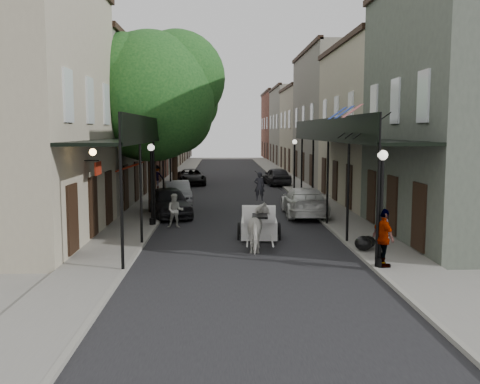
{
  "coord_description": "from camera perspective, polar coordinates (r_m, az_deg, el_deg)",
  "views": [
    {
      "loc": [
        -0.91,
        -18.42,
        4.42
      ],
      "look_at": [
        -0.05,
        6.15,
        1.6
      ],
      "focal_mm": 40.0,
      "sensor_mm": 36.0,
      "label": 1
    }
  ],
  "objects": [
    {
      "name": "lamppost_left",
      "position": [
        24.74,
        -9.4,
        0.96
      ],
      "size": [
        0.32,
        0.32,
        3.71
      ],
      "color": "black",
      "rests_on": "sidewalk_left"
    },
    {
      "name": "car_right_near",
      "position": [
        28.0,
        6.87,
        -1.02
      ],
      "size": [
        2.26,
        5.27,
        1.51
      ],
      "primitive_type": "imported",
      "rotation": [
        0.0,
        0.0,
        3.11
      ],
      "color": "silver",
      "rests_on": "ground"
    },
    {
      "name": "horse",
      "position": [
        19.76,
        2.14,
        -3.88
      ],
      "size": [
        1.02,
        2.05,
        1.69
      ],
      "primitive_type": "imported",
      "rotation": [
        0.0,
        0.0,
        3.09
      ],
      "color": "silver",
      "rests_on": "ground"
    },
    {
      "name": "gallery_left",
      "position": [
        25.7,
        -10.73,
        5.61
      ],
      "size": [
        2.2,
        18.05,
        4.88
      ],
      "color": "black",
      "rests_on": "sidewalk_left"
    },
    {
      "name": "car_right_far",
      "position": [
        43.65,
        3.94,
        1.69
      ],
      "size": [
        2.25,
        4.51,
        1.48
      ],
      "primitive_type": "imported",
      "rotation": [
        0.0,
        0.0,
        3.26
      ],
      "color": "black",
      "rests_on": "ground"
    },
    {
      "name": "sidewalk_right",
      "position": [
        39.12,
        6.7,
        0.1
      ],
      "size": [
        2.2,
        90.0,
        0.12
      ],
      "primitive_type": "cube",
      "color": "gray",
      "rests_on": "ground"
    },
    {
      "name": "car_left_far",
      "position": [
        44.22,
        -5.22,
        1.62
      ],
      "size": [
        2.74,
        4.89,
        1.29
      ],
      "primitive_type": "imported",
      "rotation": [
        0.0,
        0.0,
        0.13
      ],
      "color": "black",
      "rests_on": "ground"
    },
    {
      "name": "lamppost_right_far",
      "position": [
        36.84,
        5.83,
        2.82
      ],
      "size": [
        0.32,
        0.32,
        3.71
      ],
      "color": "black",
      "rests_on": "sidewalk_right"
    },
    {
      "name": "gallery_right",
      "position": [
        26.04,
        10.7,
        5.62
      ],
      "size": [
        2.2,
        18.05,
        4.88
      ],
      "color": "black",
      "rests_on": "sidewalk_right"
    },
    {
      "name": "car_left_near",
      "position": [
        27.8,
        -7.54,
        -1.06
      ],
      "size": [
        2.95,
        4.84,
        1.54
      ],
      "primitive_type": "imported",
      "rotation": [
        0.0,
        0.0,
        0.27
      ],
      "color": "black",
      "rests_on": "ground"
    },
    {
      "name": "building_row_left",
      "position": [
        49.04,
        -11.12,
        7.39
      ],
      "size": [
        5.0,
        80.0,
        10.5
      ],
      "primitive_type": "cube",
      "color": "#AAA288",
      "rests_on": "ground"
    },
    {
      "name": "pedestrian_sidewalk_left",
      "position": [
        40.61,
        -8.91,
        1.62
      ],
      "size": [
        1.24,
        0.89,
        1.74
      ],
      "primitive_type": "imported",
      "rotation": [
        0.0,
        0.0,
        3.38
      ],
      "color": "gray",
      "rests_on": "sidewalk_left"
    },
    {
      "name": "building_row_right",
      "position": [
        49.36,
        9.18,
        7.43
      ],
      "size": [
        5.0,
        80.0,
        10.5
      ],
      "primitive_type": "cube",
      "color": "slate",
      "rests_on": "ground"
    },
    {
      "name": "pedestrian_sidewalk_right",
      "position": [
        17.53,
        15.05,
        -4.76
      ],
      "size": [
        0.73,
        1.18,
        1.87
      ],
      "primitive_type": "imported",
      "rotation": [
        0.0,
        0.0,
        1.84
      ],
      "color": "gray",
      "rests_on": "sidewalk_right"
    },
    {
      "name": "ground",
      "position": [
        18.97,
        0.81,
        -6.93
      ],
      "size": [
        140.0,
        140.0,
        0.0
      ],
      "primitive_type": "plane",
      "color": "gray",
      "rests_on": "ground"
    },
    {
      "name": "carriage",
      "position": [
        22.32,
        2.03,
        -2.02
      ],
      "size": [
        1.85,
        2.57,
        2.83
      ],
      "rotation": [
        0.0,
        0.0,
        -0.06
      ],
      "color": "black",
      "rests_on": "ground"
    },
    {
      "name": "road",
      "position": [
        38.69,
        -0.64,
        -0.01
      ],
      "size": [
        8.0,
        90.0,
        0.01
      ],
      "primitive_type": "cube",
      "color": "black",
      "rests_on": "ground"
    },
    {
      "name": "tree_far",
      "position": [
        42.75,
        -6.55,
        8.4
      ],
      "size": [
        6.45,
        6.0,
        8.61
      ],
      "color": "#382619",
      "rests_on": "sidewalk_left"
    },
    {
      "name": "car_left_mid",
      "position": [
        32.75,
        -6.7,
        -0.04
      ],
      "size": [
        2.09,
        4.36,
        1.38
      ],
      "primitive_type": "imported",
      "rotation": [
        0.0,
        0.0,
        0.16
      ],
      "color": "#A3A3A8",
      "rests_on": "ground"
    },
    {
      "name": "tree_near",
      "position": [
        28.86,
        -8.68,
        10.58
      ],
      "size": [
        7.31,
        6.8,
        9.63
      ],
      "color": "#382619",
      "rests_on": "sidewalk_left"
    },
    {
      "name": "pedestrian_walking",
      "position": [
        24.62,
        -6.92,
        -1.99
      ],
      "size": [
        0.79,
        0.62,
        1.57
      ],
      "primitive_type": "imported",
      "rotation": [
        0.0,
        0.0,
        0.04
      ],
      "color": "beige",
      "rests_on": "ground"
    },
    {
      "name": "trash_bags",
      "position": [
        20.05,
        13.21,
        -5.29
      ],
      "size": [
        0.89,
        1.04,
        0.53
      ],
      "color": "black",
      "rests_on": "sidewalk_right"
    },
    {
      "name": "lamppost_right_near",
      "position": [
        17.33,
        14.83,
        -1.54
      ],
      "size": [
        0.32,
        0.32,
        3.71
      ],
      "color": "black",
      "rests_on": "sidewalk_right"
    },
    {
      "name": "sidewalk_left",
      "position": [
        38.89,
        -8.03,
        0.04
      ],
      "size": [
        2.2,
        90.0,
        0.12
      ],
      "primitive_type": "cube",
      "color": "gray",
      "rests_on": "ground"
    }
  ]
}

